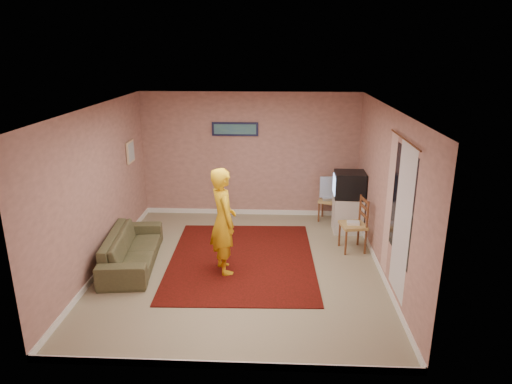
{
  "coord_description": "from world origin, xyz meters",
  "views": [
    {
      "loc": [
        0.58,
        -6.74,
        3.45
      ],
      "look_at": [
        0.22,
        0.6,
        1.11
      ],
      "focal_mm": 32.0,
      "sensor_mm": 36.0,
      "label": 1
    }
  ],
  "objects_px": {
    "crt_tv": "(349,185)",
    "person": "(223,221)",
    "chair_a": "(330,195)",
    "sofa": "(132,249)",
    "tv_cabinet": "(348,214)",
    "chair_b": "(354,219)"
  },
  "relations": [
    {
      "from": "crt_tv",
      "to": "person",
      "type": "height_order",
      "value": "person"
    },
    {
      "from": "chair_a",
      "to": "chair_b",
      "type": "xyz_separation_m",
      "value": [
        0.26,
        -1.44,
        0.04
      ]
    },
    {
      "from": "chair_a",
      "to": "person",
      "type": "distance_m",
      "value": 3.04
    },
    {
      "from": "sofa",
      "to": "person",
      "type": "height_order",
      "value": "person"
    },
    {
      "from": "chair_b",
      "to": "person",
      "type": "relative_size",
      "value": 0.31
    },
    {
      "from": "chair_b",
      "to": "sofa",
      "type": "distance_m",
      "value": 3.8
    },
    {
      "from": "crt_tv",
      "to": "chair_a",
      "type": "relative_size",
      "value": 1.18
    },
    {
      "from": "tv_cabinet",
      "to": "crt_tv",
      "type": "bearing_deg",
      "value": 178.19
    },
    {
      "from": "chair_b",
      "to": "sofa",
      "type": "bearing_deg",
      "value": -88.49
    },
    {
      "from": "tv_cabinet",
      "to": "sofa",
      "type": "xyz_separation_m",
      "value": [
        -3.75,
        -1.62,
        -0.07
      ]
    },
    {
      "from": "tv_cabinet",
      "to": "chair_b",
      "type": "bearing_deg",
      "value": -92.24
    },
    {
      "from": "sofa",
      "to": "tv_cabinet",
      "type": "bearing_deg",
      "value": -73.04
    },
    {
      "from": "chair_b",
      "to": "person",
      "type": "height_order",
      "value": "person"
    },
    {
      "from": "crt_tv",
      "to": "person",
      "type": "distance_m",
      "value": 2.83
    },
    {
      "from": "sofa",
      "to": "person",
      "type": "distance_m",
      "value": 1.65
    },
    {
      "from": "crt_tv",
      "to": "chair_b",
      "type": "bearing_deg",
      "value": -90.05
    },
    {
      "from": "tv_cabinet",
      "to": "person",
      "type": "relative_size",
      "value": 0.41
    },
    {
      "from": "crt_tv",
      "to": "chair_b",
      "type": "height_order",
      "value": "crt_tv"
    },
    {
      "from": "crt_tv",
      "to": "person",
      "type": "bearing_deg",
      "value": -139.35
    },
    {
      "from": "chair_a",
      "to": "person",
      "type": "height_order",
      "value": "person"
    },
    {
      "from": "sofa",
      "to": "crt_tv",
      "type": "bearing_deg",
      "value": -73.01
    },
    {
      "from": "tv_cabinet",
      "to": "sofa",
      "type": "height_order",
      "value": "tv_cabinet"
    }
  ]
}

